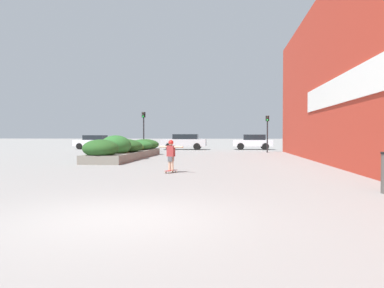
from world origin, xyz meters
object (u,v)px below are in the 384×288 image
object	(u,v)px
car_leftmost	(94,142)
skateboard	(171,171)
car_rightmost	(253,142)
car_center_left	(184,141)
traffic_light_left	(144,125)
traffic_light_right	(267,127)
car_center_right	(360,142)
skateboarder	(171,152)

from	to	relation	value
car_leftmost	skateboard	bearing A→B (deg)	-153.46
skateboard	car_rightmost	bearing A→B (deg)	103.81
car_leftmost	car_center_left	bearing A→B (deg)	-92.97
traffic_light_left	traffic_light_right	world-z (taller)	traffic_light_left
car_leftmost	traffic_light_left	distance (m)	10.08
skateboard	car_center_right	distance (m)	28.03
skateboarder	car_center_right	distance (m)	28.02
car_rightmost	traffic_light_right	bearing A→B (deg)	-173.11
car_leftmost	car_center_left	distance (m)	9.64
car_center_right	car_center_left	bearing A→B (deg)	91.21
car_center_right	traffic_light_right	world-z (taller)	traffic_light_right
car_leftmost	traffic_light_right	xyz separation A→B (m)	(17.35, -6.20, 1.37)
car_rightmost	traffic_light_left	world-z (taller)	traffic_light_left
skateboard	traffic_light_left	xyz separation A→B (m)	(-4.93, 16.68, 2.26)
skateboard	traffic_light_right	bearing A→B (deg)	97.55
traffic_light_right	car_center_right	bearing A→B (deg)	32.49
car_center_right	car_leftmost	bearing A→B (deg)	89.71
car_leftmost	car_center_left	size ratio (longest dim) A/B	0.87
skateboarder	traffic_light_right	world-z (taller)	traffic_light_right
car_center_right	car_rightmost	distance (m)	10.32
skateboard	car_leftmost	distance (m)	26.62
skateboarder	car_center_right	size ratio (longest dim) A/B	0.26
car_leftmost	car_center_right	distance (m)	26.88
car_leftmost	traffic_light_right	size ratio (longest dim) A/B	1.25
car_leftmost	car_center_right	xyz separation A→B (m)	(26.88, -0.14, 0.01)
car_center_left	traffic_light_right	bearing A→B (deg)	-126.43
car_center_left	car_rightmost	distance (m)	6.99
skateboard	traffic_light_left	size ratio (longest dim) A/B	0.20
car_rightmost	car_leftmost	bearing A→B (deg)	90.98
car_leftmost	traffic_light_right	distance (m)	18.48
skateboard	skateboarder	world-z (taller)	skateboarder
car_center_left	car_rightmost	world-z (taller)	car_center_left
car_leftmost	car_center_right	bearing A→B (deg)	-90.29
traffic_light_left	traffic_light_right	bearing A→B (deg)	5.06
skateboarder	car_center_right	xyz separation A→B (m)	(14.99, 23.67, -0.03)
skateboarder	traffic_light_left	bearing A→B (deg)	131.27
skateboard	car_center_left	xyz separation A→B (m)	(-2.27, 23.30, 0.76)
car_center_right	car_rightmost	bearing A→B (deg)	87.67
car_center_right	traffic_light_right	xyz separation A→B (m)	(-9.53, -6.07, 1.36)
car_center_left	traffic_light_left	size ratio (longest dim) A/B	1.32
car_leftmost	traffic_light_left	size ratio (longest dim) A/B	1.14
car_center_left	traffic_light_left	xyz separation A→B (m)	(-2.67, -6.63, 1.50)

